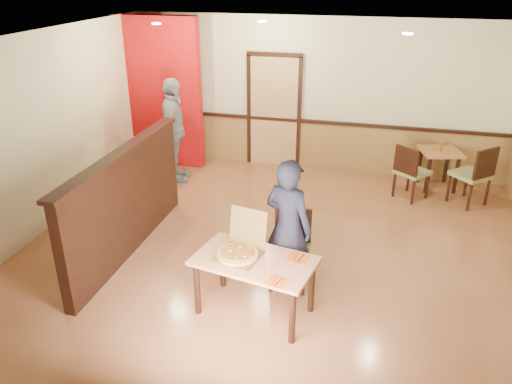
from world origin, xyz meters
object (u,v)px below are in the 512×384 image
Objects in this scene: diner_chair at (291,245)px; passerby at (174,131)px; diner at (288,227)px; side_chair_right at (475,173)px; side_chair_left at (410,170)px; pizza_box at (240,251)px; condiment at (440,147)px; side_table at (439,160)px; main_table at (255,268)px.

passerby is at bearing 132.49° from diner_chair.
side_chair_right is at bearing -107.10° from diner.
passerby is at bearing -40.83° from side_chair_right.
pizza_box reaches higher than side_chair_left.
side_chair_left is at bearing -129.33° from condiment.
side_chair_left is 0.51× the size of passerby.
side_table is (0.49, 0.60, 0.01)m from side_chair_left.
pizza_box reaches higher than condiment.
diner is at bearing 75.77° from main_table.
condiment is at bearing -90.84° from side_chair_left.
side_chair_right reaches higher than main_table.
side_table is at bearing -93.76° from passerby.
pizza_box is at bearing 7.35° from side_chair_right.
pizza_box is at bearing -160.73° from passerby.
side_chair_left reaches higher than condiment.
passerby is at bearing 134.21° from pizza_box.
main_table is 1.50× the size of diner_chair.
diner_chair is 1.21× the size of side_table.
condiment reaches higher than side_table.
diner_chair is 1.58× the size of pizza_box.
passerby is (-4.07, -0.20, 0.42)m from side_chair_left.
condiment is at bearing 70.97° from pizza_box.
passerby is at bearing -170.27° from condiment.
pizza_box is 4.74m from condiment.
diner is at bearing -97.05° from diner_chair.
side_chair_right is at bearing 47.24° from diner_chair.
passerby reaches higher than side_chair_right.
pizza_box is at bearing 72.06° from diner.
passerby is 4.62m from condiment.
diner_chair reaches higher than condiment.
side_chair_left is 6.36× the size of condiment.
passerby is at bearing 136.05° from main_table.
diner is 11.32× the size of condiment.
side_chair_right is (1.00, -0.00, 0.05)m from side_chair_left.
side_chair_left is at bearing -129.22° from side_table.
passerby is (-2.61, 2.65, 0.41)m from diner_chair.
side_chair_right is 0.79m from side_table.
passerby is at bearing -169.98° from side_table.
diner_chair is 3.77m from side_chair_right.
side_chair_right is at bearing 63.65° from main_table.
side_chair_right reaches higher than side_table.
side_chair_left is 0.92× the size of side_chair_right.
diner_chair is at bearing 101.41° from side_chair_left.
pizza_box is (-2.41, -4.13, 0.23)m from side_table.
main_table is at bearing 86.92° from diner.
side_chair_right reaches higher than side_chair_left.
diner_chair is at bearing -72.67° from diner.
diner is 0.68m from pizza_box.
condiment is at bearing -96.20° from diner.
side_chair_left is at bearing -93.80° from diner.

